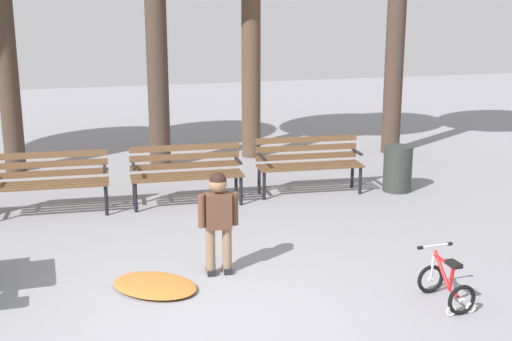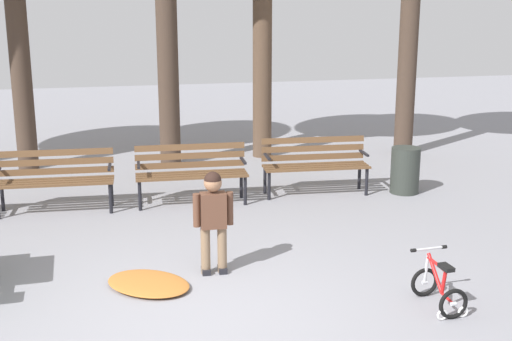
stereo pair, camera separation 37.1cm
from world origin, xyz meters
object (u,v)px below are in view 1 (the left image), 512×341
Objects in this scene: park_bench_far_right at (309,160)px; child_standing at (218,214)px; kids_bicycle at (446,284)px; park_bench_left at (49,178)px; park_bench_right at (186,170)px; trash_bin at (398,169)px.

child_standing is at bearing -126.67° from park_bench_far_right.
kids_bicycle is (1.96, -1.34, -0.47)m from child_standing.
park_bench_left is 2.82× the size of kids_bicycle.
child_standing is 2.42m from kids_bicycle.
child_standing reaches higher than park_bench_right.
park_bench_left reaches higher than trash_bin.
child_standing is at bearing -57.12° from park_bench_left.
park_bench_far_right is (1.90, 0.07, 0.00)m from park_bench_right.
child_standing reaches higher than kids_bicycle.
kids_bicycle is at bearing -65.61° from park_bench_right.
child_standing is (-2.04, -2.74, 0.16)m from park_bench_far_right.
park_bench_right is 1.90m from park_bench_far_right.
kids_bicycle is at bearing -110.84° from trash_bin.
child_standing is at bearing -144.30° from trash_bin.
park_bench_right is 2.82× the size of kids_bicycle.
child_standing is at bearing -92.95° from park_bench_right.
park_bench_far_right is 4.09m from kids_bicycle.
park_bench_right is at bearing 176.01° from trash_bin.
park_bench_right is 3.27m from trash_bin.
kids_bicycle is at bearing -34.45° from child_standing.
park_bench_left is at bearing 132.43° from kids_bicycle.
park_bench_right is at bearing 114.39° from kids_bicycle.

